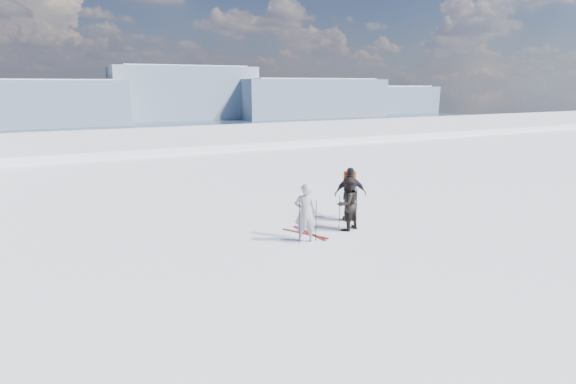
% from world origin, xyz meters
% --- Properties ---
extents(lake_basin, '(820.00, 820.00, 71.62)m').
position_xyz_m(lake_basin, '(0.00, 30.00, -6.50)').
color(lake_basin, white).
rests_on(lake_basin, ground).
extents(far_mountain_range, '(770.00, 110.00, 53.00)m').
position_xyz_m(far_mountain_range, '(29.60, 454.78, -7.19)').
color(far_mountain_range, slate).
rests_on(far_mountain_range, ground).
extents(skier_grey, '(0.78, 0.67, 1.81)m').
position_xyz_m(skier_grey, '(-1.11, 3.08, 0.90)').
color(skier_grey, '#959BA3').
rests_on(skier_grey, ground).
extents(skier_dark, '(1.02, 0.89, 1.76)m').
position_xyz_m(skier_dark, '(0.62, 3.47, 0.88)').
color(skier_dark, black).
rests_on(skier_dark, ground).
extents(skier_pack, '(1.20, 0.87, 1.89)m').
position_xyz_m(skier_pack, '(1.31, 4.30, 0.95)').
color(skier_pack, black).
rests_on(skier_pack, ground).
extents(backpack, '(0.46, 0.37, 0.52)m').
position_xyz_m(backpack, '(1.41, 4.53, 2.15)').
color(backpack, '#CB4813').
rests_on(backpack, skier_pack).
extents(ski_poles, '(2.92, 1.33, 1.36)m').
position_xyz_m(ski_poles, '(0.26, 3.52, 0.65)').
color(ski_poles, black).
rests_on(ski_poles, ground).
extents(skis_loose, '(0.93, 1.70, 0.03)m').
position_xyz_m(skis_loose, '(-0.73, 3.66, 0.01)').
color(skis_loose, black).
rests_on(skis_loose, ground).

